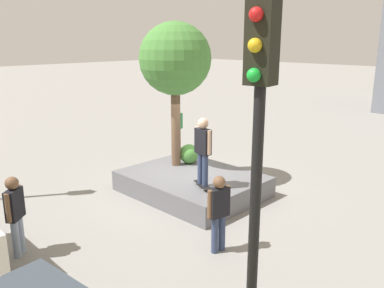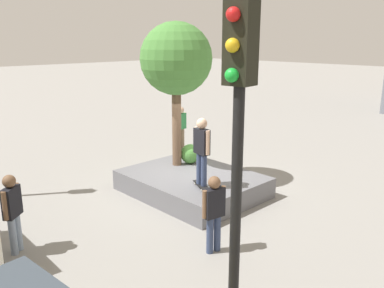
# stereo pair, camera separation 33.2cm
# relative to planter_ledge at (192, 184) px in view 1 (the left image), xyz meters

# --- Properties ---
(ground_plane) EXTENTS (120.00, 120.00, 0.00)m
(ground_plane) POSITION_rel_planter_ledge_xyz_m (0.25, -0.17, -0.29)
(ground_plane) COLOR gray
(planter_ledge) EXTENTS (3.78, 2.94, 0.58)m
(planter_ledge) POSITION_rel_planter_ledge_xyz_m (0.00, 0.00, 0.00)
(planter_ledge) COLOR slate
(planter_ledge) RESTS_ON ground
(plaza_tree) EXTENTS (2.12, 2.12, 4.29)m
(plaza_tree) POSITION_rel_planter_ledge_xyz_m (0.98, -0.29, 3.48)
(plaza_tree) COLOR brown
(plaza_tree) RESTS_ON planter_ledge
(boxwood_shrub) EXTENTS (0.61, 0.61, 0.61)m
(boxwood_shrub) POSITION_rel_planter_ledge_xyz_m (0.81, -0.69, 0.59)
(boxwood_shrub) COLOR #4C8C3D
(boxwood_shrub) RESTS_ON planter_ledge
(skateboard) EXTENTS (0.82, 0.52, 0.07)m
(skateboard) POSITION_rel_planter_ledge_xyz_m (-0.94, 0.55, 0.35)
(skateboard) COLOR black
(skateboard) RESTS_ON planter_ledge
(skateboarder) EXTENTS (0.60, 0.28, 1.78)m
(skateboarder) POSITION_rel_planter_ledge_xyz_m (-0.94, 0.55, 1.39)
(skateboarder) COLOR navy
(skateboarder) RESTS_ON skateboard
(traffic_light_median) EXTENTS (0.31, 0.36, 4.77)m
(traffic_light_median) POSITION_rel_planter_ledge_xyz_m (-5.38, 4.49, 2.95)
(traffic_light_median) COLOR black
(traffic_light_median) RESTS_ON ground
(pedestrian_crossing) EXTENTS (0.27, 0.58, 1.73)m
(pedestrian_crossing) POSITION_rel_planter_ledge_xyz_m (3.88, -3.08, 0.71)
(pedestrian_crossing) COLOR #847056
(pedestrian_crossing) RESTS_ON ground
(bystander_watching) EXTENTS (0.44, 0.48, 1.72)m
(bystander_watching) POSITION_rel_planter_ledge_xyz_m (0.13, 4.99, 0.70)
(bystander_watching) COLOR #8C9EB7
(bystander_watching) RESTS_ON ground
(passerby_with_bag) EXTENTS (0.27, 0.56, 1.68)m
(passerby_with_bag) POSITION_rel_planter_ledge_xyz_m (-2.72, 1.97, 0.68)
(passerby_with_bag) COLOR navy
(passerby_with_bag) RESTS_ON ground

